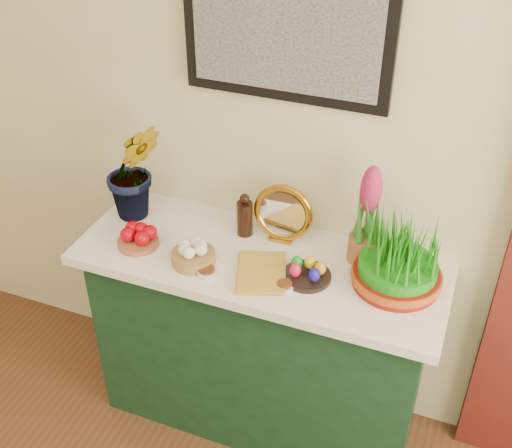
{
  "coord_description": "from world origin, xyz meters",
  "views": [
    {
      "loc": [
        0.64,
        0.23,
        2.36
      ],
      "look_at": [
        -0.04,
        1.95,
        1.07
      ],
      "focal_mm": 45.0,
      "sensor_mm": 36.0,
      "label": 1
    }
  ],
  "objects_px": {
    "mirror": "(283,214)",
    "book": "(237,271)",
    "hyacinth_green": "(132,155)",
    "wheatgrass_sabzeh": "(399,259)",
    "sideboard": "(260,345)"
  },
  "relations": [
    {
      "from": "mirror",
      "to": "hyacinth_green",
      "type": "bearing_deg",
      "value": -174.72
    },
    {
      "from": "hyacinth_green",
      "to": "wheatgrass_sabzeh",
      "type": "xyz_separation_m",
      "value": [
        1.07,
        -0.06,
        -0.16
      ]
    },
    {
      "from": "sideboard",
      "to": "mirror",
      "type": "relative_size",
      "value": 5.5
    },
    {
      "from": "hyacinth_green",
      "to": "book",
      "type": "distance_m",
      "value": 0.62
    },
    {
      "from": "mirror",
      "to": "book",
      "type": "xyz_separation_m",
      "value": [
        -0.08,
        -0.27,
        -0.1
      ]
    },
    {
      "from": "sideboard",
      "to": "wheatgrass_sabzeh",
      "type": "distance_m",
      "value": 0.76
    },
    {
      "from": "hyacinth_green",
      "to": "sideboard",
      "type": "bearing_deg",
      "value": -45.41
    },
    {
      "from": "sideboard",
      "to": "hyacinth_green",
      "type": "relative_size",
      "value": 2.38
    },
    {
      "from": "hyacinth_green",
      "to": "mirror",
      "type": "relative_size",
      "value": 2.31
    },
    {
      "from": "mirror",
      "to": "book",
      "type": "relative_size",
      "value": 1.03
    },
    {
      "from": "mirror",
      "to": "book",
      "type": "height_order",
      "value": "mirror"
    },
    {
      "from": "sideboard",
      "to": "wheatgrass_sabzeh",
      "type": "xyz_separation_m",
      "value": [
        0.5,
        0.02,
        0.58
      ]
    },
    {
      "from": "sideboard",
      "to": "book",
      "type": "relative_size",
      "value": 5.65
    },
    {
      "from": "sideboard",
      "to": "mirror",
      "type": "xyz_separation_m",
      "value": [
        0.04,
        0.14,
        0.58
      ]
    },
    {
      "from": "mirror",
      "to": "book",
      "type": "distance_m",
      "value": 0.3
    }
  ]
}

